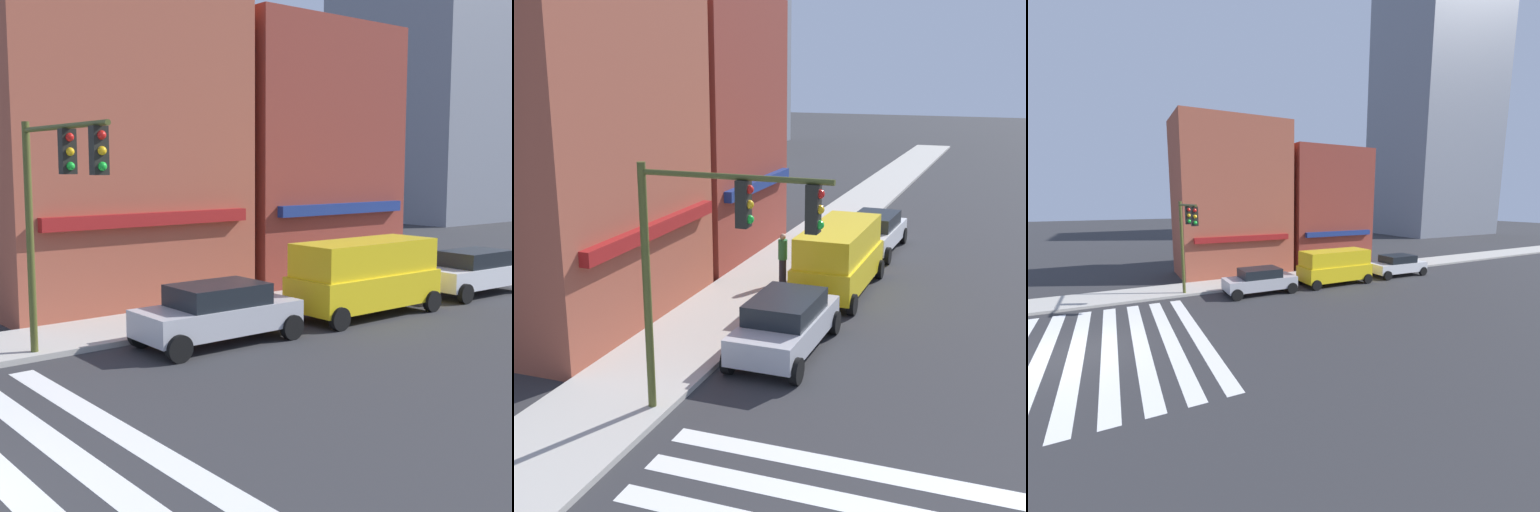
# 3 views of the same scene
# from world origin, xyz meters

# --- Properties ---
(storefront_row) EXTENTS (16.30, 5.30, 11.66)m
(storefront_row) POSITION_xyz_m (13.68, 11.50, 5.49)
(storefront_row) COLOR #9E4C38
(storefront_row) RESTS_ON ground_plane
(traffic_signal) EXTENTS (0.32, 4.22, 5.67)m
(traffic_signal) POSITION_xyz_m (5.23, 4.82, 4.10)
(traffic_signal) COLOR #474C1E
(traffic_signal) RESTS_ON ground_plane
(sedan_silver) EXTENTS (4.42, 2.02, 1.59)m
(sedan_silver) POSITION_xyz_m (9.51, 4.70, 0.84)
(sedan_silver) COLOR #B7B7BC
(sedan_silver) RESTS_ON ground_plane
(van_yellow) EXTENTS (5.01, 2.22, 2.34)m
(van_yellow) POSITION_xyz_m (15.11, 4.70, 1.29)
(van_yellow) COLOR yellow
(van_yellow) RESTS_ON ground_plane
(sedan_white) EXTENTS (4.45, 2.02, 1.59)m
(sedan_white) POSITION_xyz_m (20.94, 4.70, 0.84)
(sedan_white) COLOR white
(sedan_white) RESTS_ON ground_plane
(pedestrian_green_top) EXTENTS (0.32, 0.32, 1.77)m
(pedestrian_green_top) POSITION_xyz_m (15.02, 6.70, 1.07)
(pedestrian_green_top) COLOR #23232D
(pedestrian_green_top) RESTS_ON sidewalk_left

